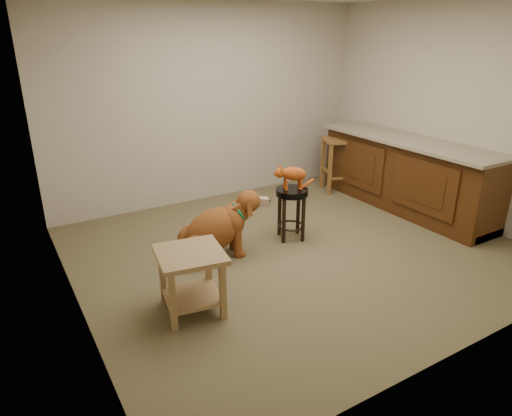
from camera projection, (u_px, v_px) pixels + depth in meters
floor at (297, 249)px, 4.96m from camera, size 4.50×4.00×0.01m
room_shell at (302, 91)px, 4.35m from camera, size 4.54×4.04×2.62m
cabinet_run at (405, 176)px, 5.97m from camera, size 0.70×2.56×0.94m
padded_stool at (292, 204)px, 5.08m from camera, size 0.39×0.39×0.59m
wood_stool at (337, 164)px, 6.66m from camera, size 0.54×0.54×0.78m
side_table at (191, 273)px, 3.74m from camera, size 0.61×0.61×0.55m
golden_retriever at (214, 232)px, 4.71m from camera, size 1.13×0.65×0.74m
tabby_kitten at (291, 175)px, 4.96m from camera, size 0.49×0.24×0.31m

